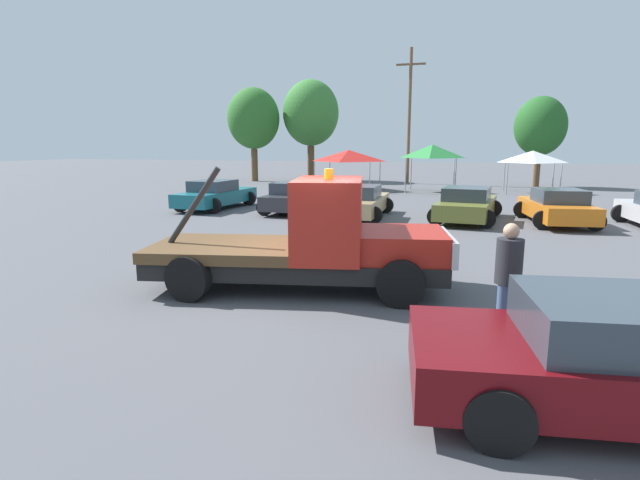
# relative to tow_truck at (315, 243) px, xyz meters

# --- Properties ---
(ground_plane) EXTENTS (160.00, 160.00, 0.00)m
(ground_plane) POSITION_rel_tow_truck_xyz_m (-0.37, -0.08, -0.96)
(ground_plane) COLOR #545459
(tow_truck) EXTENTS (6.38, 3.29, 2.51)m
(tow_truck) POSITION_rel_tow_truck_xyz_m (0.00, 0.00, 0.00)
(tow_truck) COLOR black
(tow_truck) RESTS_ON ground
(person_near_truck) EXTENTS (0.40, 0.40, 1.79)m
(person_near_truck) POSITION_rel_tow_truck_xyz_m (3.61, -1.71, 0.07)
(person_near_truck) COLOR #475B84
(person_near_truck) RESTS_ON ground
(parked_car_teal) EXTENTS (2.55, 4.93, 1.34)m
(parked_car_teal) POSITION_rel_tow_truck_xyz_m (-8.47, 11.38, -0.31)
(parked_car_teal) COLOR #196670
(parked_car_teal) RESTS_ON ground
(parked_car_charcoal) EXTENTS (2.54, 4.29, 1.34)m
(parked_car_charcoal) POSITION_rel_tow_truck_xyz_m (-4.47, 11.25, -0.32)
(parked_car_charcoal) COLOR #2D2D33
(parked_car_charcoal) RESTS_ON ground
(parked_car_tan) EXTENTS (2.62, 4.90, 1.34)m
(parked_car_tan) POSITION_rel_tow_truck_xyz_m (-1.44, 10.38, -0.31)
(parked_car_tan) COLOR tan
(parked_car_tan) RESTS_ON ground
(parked_car_olive) EXTENTS (2.80, 5.07, 1.34)m
(parked_car_olive) POSITION_rel_tow_truck_xyz_m (2.87, 10.76, -0.31)
(parked_car_olive) COLOR olive
(parked_car_olive) RESTS_ON ground
(parked_car_orange) EXTENTS (2.82, 4.60, 1.34)m
(parked_car_orange) POSITION_rel_tow_truck_xyz_m (6.12, 10.87, -0.32)
(parked_car_orange) COLOR orange
(parked_car_orange) RESTS_ON ground
(canopy_tent_red) EXTENTS (3.64, 3.64, 2.63)m
(canopy_tent_red) POSITION_rel_tow_truck_xyz_m (-4.83, 22.74, 1.29)
(canopy_tent_red) COLOR #9E9EA3
(canopy_tent_red) RESTS_ON ground
(canopy_tent_green) EXTENTS (2.98, 2.98, 2.98)m
(canopy_tent_green) POSITION_rel_tow_truck_xyz_m (0.52, 23.09, 1.59)
(canopy_tent_green) COLOR #9E9EA3
(canopy_tent_green) RESTS_ON ground
(canopy_tent_white) EXTENTS (3.03, 3.03, 2.60)m
(canopy_tent_white) POSITION_rel_tow_truck_xyz_m (6.52, 24.10, 1.27)
(canopy_tent_white) COLOR #9E9EA3
(canopy_tent_white) RESTS_ON ground
(tree_left) EXTENTS (4.21, 4.21, 7.52)m
(tree_left) POSITION_rel_tow_truck_xyz_m (-14.24, 28.67, 4.08)
(tree_left) COLOR brown
(tree_left) RESTS_ON ground
(tree_center) EXTENTS (4.61, 4.61, 8.24)m
(tree_center) POSITION_rel_tow_truck_xyz_m (-10.04, 30.82, 4.56)
(tree_center) COLOR brown
(tree_center) RESTS_ON ground
(tree_right) EXTENTS (3.53, 3.53, 6.30)m
(tree_right) POSITION_rel_tow_truck_xyz_m (7.40, 29.18, 3.26)
(tree_right) COLOR brown
(tree_right) RESTS_ON ground
(utility_pole) EXTENTS (2.20, 0.24, 10.10)m
(utility_pole) POSITION_rel_tow_truck_xyz_m (-1.82, 29.82, 4.35)
(utility_pole) COLOR brown
(utility_pole) RESTS_ON ground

